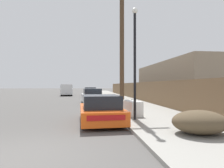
# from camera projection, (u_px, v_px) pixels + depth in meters

# --- Properties ---
(ground_plane) EXTENTS (220.00, 220.00, 0.00)m
(ground_plane) POSITION_uv_depth(u_px,v_px,m) (16.00, 158.00, 4.61)
(ground_plane) COLOR #4F4C49
(sidewalk_curb) EXTENTS (4.20, 63.00, 0.12)m
(sidewalk_curb) POSITION_uv_depth(u_px,v_px,m) (113.00, 97.00, 28.58)
(sidewalk_curb) COLOR gray
(sidewalk_curb) RESTS_ON ground
(discarded_fridge) EXTENTS (0.79, 1.75, 0.77)m
(discarded_fridge) POSITION_uv_depth(u_px,v_px,m) (132.00, 108.00, 10.65)
(discarded_fridge) COLOR white
(discarded_fridge) RESTS_ON sidewalk_curb
(parked_sports_car_red) EXTENTS (1.96, 4.14, 1.25)m
(parked_sports_car_red) POSITION_uv_depth(u_px,v_px,m) (101.00, 110.00, 9.04)
(parked_sports_car_red) COLOR #E05114
(parked_sports_car_red) RESTS_ON ground
(car_parked_mid) EXTENTS (2.12, 4.33, 1.38)m
(car_parked_mid) POSITION_uv_depth(u_px,v_px,m) (92.00, 96.00, 19.09)
(car_parked_mid) COLOR silver
(car_parked_mid) RESTS_ON ground
(car_parked_far) EXTENTS (1.92, 4.30, 1.40)m
(car_parked_far) POSITION_uv_depth(u_px,v_px,m) (91.00, 92.00, 29.33)
(car_parked_far) COLOR silver
(car_parked_far) RESTS_ON ground
(pickup_truck) EXTENTS (2.32, 5.54, 1.85)m
(pickup_truck) POSITION_uv_depth(u_px,v_px,m) (67.00, 90.00, 33.24)
(pickup_truck) COLOR silver
(pickup_truck) RESTS_ON ground
(utility_pole) EXTENTS (1.80, 0.29, 9.37)m
(utility_pole) POSITION_uv_depth(u_px,v_px,m) (122.00, 36.00, 13.13)
(utility_pole) COLOR #4C3826
(utility_pole) RESTS_ON sidewalk_curb
(street_lamp) EXTENTS (0.26, 0.26, 5.14)m
(street_lamp) POSITION_uv_depth(u_px,v_px,m) (135.00, 55.00, 9.15)
(street_lamp) COLOR black
(street_lamp) RESTS_ON sidewalk_curb
(brush_pile) EXTENTS (1.78, 1.58, 0.76)m
(brush_pile) POSITION_uv_depth(u_px,v_px,m) (200.00, 122.00, 6.49)
(brush_pile) COLOR brown
(brush_pile) RESTS_ON sidewalk_curb
(wooden_fence) EXTENTS (0.08, 38.43, 1.90)m
(wooden_fence) POSITION_uv_depth(u_px,v_px,m) (132.00, 90.00, 25.08)
(wooden_fence) COLOR brown
(wooden_fence) RESTS_ON sidewalk_curb
(building_right_house) EXTENTS (6.00, 16.29, 4.29)m
(building_right_house) POSITION_uv_depth(u_px,v_px,m) (182.00, 82.00, 23.45)
(building_right_house) COLOR gray
(building_right_house) RESTS_ON ground
(pedestrian) EXTENTS (0.34, 0.34, 1.69)m
(pedestrian) POSITION_uv_depth(u_px,v_px,m) (121.00, 91.00, 22.79)
(pedestrian) COLOR #282D42
(pedestrian) RESTS_ON sidewalk_curb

